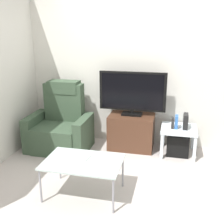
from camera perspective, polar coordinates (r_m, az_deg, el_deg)
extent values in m
plane|color=#BCB2AD|center=(3.90, 2.96, -12.34)|extent=(6.40, 6.40, 0.00)
cube|color=silver|center=(4.56, 5.74, 9.27)|extent=(6.40, 0.06, 2.60)
cube|color=#4C2D1E|center=(4.53, 4.03, -4.05)|extent=(0.72, 0.48, 0.56)
cube|color=black|center=(4.28, 3.57, -3.73)|extent=(0.66, 0.02, 0.02)
cube|color=black|center=(4.32, 3.69, -3.06)|extent=(0.34, 0.11, 0.04)
cube|color=black|center=(4.45, 4.15, -0.39)|extent=(0.32, 0.20, 0.03)
cube|color=black|center=(4.44, 4.16, 0.10)|extent=(0.06, 0.04, 0.05)
cube|color=black|center=(4.36, 4.25, 4.30)|extent=(1.06, 0.05, 0.62)
cube|color=black|center=(4.33, 4.20, 4.22)|extent=(0.97, 0.01, 0.56)
cube|color=#384C38|center=(4.58, -10.80, -5.07)|extent=(0.70, 0.72, 0.42)
cube|color=#384C38|center=(4.65, -9.84, 2.09)|extent=(0.64, 0.20, 0.62)
cube|color=#384C38|center=(4.61, -9.90, 5.16)|extent=(0.50, 0.26, 0.20)
cube|color=#384C38|center=(4.73, -15.52, -3.75)|extent=(0.14, 0.68, 0.56)
cube|color=#384C38|center=(4.41, -5.82, -4.75)|extent=(0.14, 0.68, 0.56)
cube|color=silver|center=(4.38, 13.68, -3.43)|extent=(0.54, 0.54, 0.04)
cube|color=silver|center=(4.24, 10.25, -7.07)|extent=(0.04, 0.04, 0.40)
cube|color=silver|center=(4.25, 16.71, -7.48)|extent=(0.04, 0.04, 0.40)
cube|color=silver|center=(4.68, 10.57, -4.72)|extent=(0.04, 0.04, 0.40)
cube|color=silver|center=(4.69, 16.40, -5.09)|extent=(0.04, 0.04, 0.40)
cube|color=black|center=(4.47, 13.46, -6.42)|extent=(0.33, 0.33, 0.33)
cube|color=#262626|center=(4.33, 12.45, -2.21)|extent=(0.04, 0.11, 0.16)
cube|color=#3366B2|center=(4.32, 13.18, -2.01)|extent=(0.05, 0.13, 0.20)
cube|color=black|center=(4.35, 14.98, -1.85)|extent=(0.07, 0.20, 0.22)
cube|color=#B2C6C1|center=(3.26, -6.01, -10.19)|extent=(0.90, 0.60, 0.02)
cylinder|color=gray|center=(3.30, -14.60, -14.65)|extent=(0.02, 0.02, 0.42)
cylinder|color=gray|center=(3.05, 0.26, -17.01)|extent=(0.02, 0.02, 0.42)
cylinder|color=gray|center=(3.72, -10.78, -10.53)|extent=(0.02, 0.02, 0.42)
cylinder|color=gray|center=(3.50, 2.24, -12.14)|extent=(0.02, 0.02, 0.42)
cube|color=#B7B7BC|center=(3.31, -5.52, -9.44)|extent=(0.09, 0.16, 0.01)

